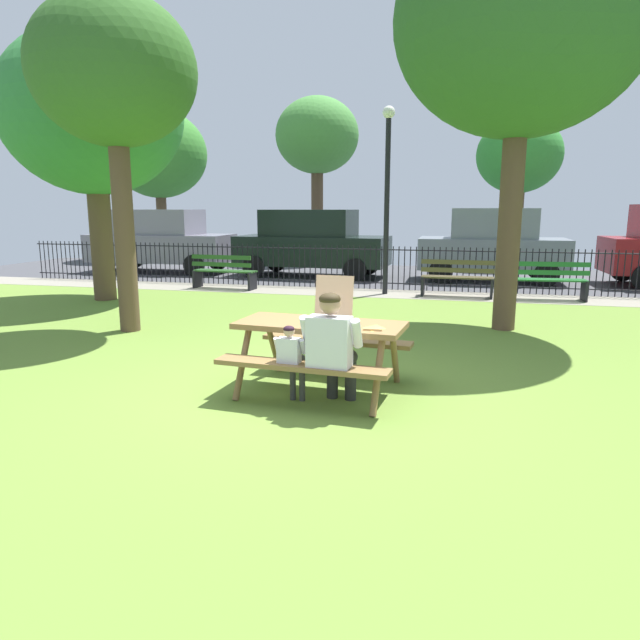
# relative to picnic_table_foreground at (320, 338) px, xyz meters

# --- Properties ---
(ground) EXTENTS (28.00, 12.12, 0.02)m
(ground) POSITION_rel_picnic_table_foreground_xyz_m (-0.21, 2.09, -0.61)
(ground) COLOR olive
(cobblestone_walkway) EXTENTS (28.00, 1.40, 0.01)m
(cobblestone_walkway) POSITION_rel_picnic_table_foreground_xyz_m (-0.21, 7.45, -0.60)
(cobblestone_walkway) COLOR gray
(street_asphalt) EXTENTS (28.00, 6.13, 0.01)m
(street_asphalt) POSITION_rel_picnic_table_foreground_xyz_m (-0.21, 11.21, -0.60)
(street_asphalt) COLOR #424247
(picnic_table_foreground) EXTENTS (1.93, 1.64, 0.79)m
(picnic_table_foreground) POSITION_rel_picnic_table_foreground_xyz_m (0.00, 0.00, 0.00)
(picnic_table_foreground) COLOR olive
(picnic_table_foreground) RESTS_ON ground
(pizza_box_open) EXTENTS (0.47, 0.52, 0.48)m
(pizza_box_open) POSITION_rel_picnic_table_foreground_xyz_m (0.09, 0.09, 0.29)
(pizza_box_open) COLOR tan
(pizza_box_open) RESTS_ON picnic_table_foreground
(pizza_slice_on_table) EXTENTS (0.19, 0.27, 0.02)m
(pizza_slice_on_table) POSITION_rel_picnic_table_foreground_xyz_m (0.61, -0.18, 0.18)
(pizza_slice_on_table) COLOR #E1BF4D
(pizza_slice_on_table) RESTS_ON picnic_table_foreground
(adult_at_table) EXTENTS (0.63, 0.62, 1.19)m
(adult_at_table) POSITION_rel_picnic_table_foreground_xyz_m (0.25, -0.53, 0.06)
(adult_at_table) COLOR #272727
(adult_at_table) RESTS_ON ground
(child_at_table) EXTENTS (0.34, 0.33, 0.84)m
(child_at_table) POSITION_rel_picnic_table_foreground_xyz_m (-0.17, -0.52, -0.09)
(child_at_table) COLOR #343434
(child_at_table) RESTS_ON ground
(iron_fence_streetside) EXTENTS (20.18, 0.03, 1.07)m
(iron_fence_streetside) POSITION_rel_picnic_table_foreground_xyz_m (-0.21, 8.15, -0.05)
(iron_fence_streetside) COLOR black
(iron_fence_streetside) RESTS_ON ground
(park_bench_left) EXTENTS (1.63, 0.58, 0.85)m
(park_bench_left) POSITION_rel_picnic_table_foreground_xyz_m (-4.24, 7.31, -0.18)
(park_bench_left) COLOR #2A5725
(park_bench_left) RESTS_ON ground
(park_bench_center) EXTENTS (1.61, 0.51, 0.85)m
(park_bench_center) POSITION_rel_picnic_table_foreground_xyz_m (1.41, 7.31, -0.18)
(park_bench_center) COLOR brown
(park_bench_center) RESTS_ON ground
(park_bench_right) EXTENTS (1.62, 0.57, 0.85)m
(park_bench_right) POSITION_rel_picnic_table_foreground_xyz_m (3.34, 7.31, -0.18)
(park_bench_right) COLOR #226A2C
(park_bench_right) RESTS_ON ground
(lamp_post_walkway) EXTENTS (0.28, 0.28, 4.21)m
(lamp_post_walkway) POSITION_rel_picnic_table_foreground_xyz_m (-0.23, 7.40, 1.96)
(lamp_post_walkway) COLOR black
(lamp_post_walkway) RESTS_ON ground
(tree_near_table) EXTENTS (2.51, 2.51, 5.16)m
(tree_near_table) POSITION_rel_picnic_table_foreground_xyz_m (-3.79, 2.34, 3.38)
(tree_near_table) COLOR brown
(tree_near_table) RESTS_ON ground
(tree_midground_left) EXTENTS (3.75, 3.75, 5.63)m
(tree_midground_left) POSITION_rel_picnic_table_foreground_xyz_m (-6.13, 5.13, 3.31)
(tree_midground_left) COLOR brown
(tree_midground_left) RESTS_ON ground
(tree_midground_right) EXTENTS (3.90, 3.90, 6.55)m
(tree_midground_right) POSITION_rel_picnic_table_foreground_xyz_m (2.20, 3.92, 4.18)
(tree_midground_right) COLOR brown
(tree_midground_right) RESTS_ON ground
(parked_car_far_left) EXTENTS (4.44, 1.99, 1.94)m
(parked_car_far_left) POSITION_rel_picnic_table_foreground_xyz_m (-7.70, 10.43, 0.41)
(parked_car_far_left) COLOR slate
(parked_car_far_left) RESTS_ON ground
(parked_car_left) EXTENTS (4.49, 2.11, 1.94)m
(parked_car_left) POSITION_rel_picnic_table_foreground_xyz_m (-2.79, 10.44, 0.41)
(parked_car_left) COLOR black
(parked_car_left) RESTS_ON ground
(parked_car_center) EXTENTS (3.90, 1.84, 1.98)m
(parked_car_center) POSITION_rel_picnic_table_foreground_xyz_m (2.30, 10.43, 0.41)
(parked_car_center) COLOR slate
(parked_car_center) RESTS_ON ground
(far_tree_left) EXTENTS (3.72, 3.72, 5.72)m
(far_tree_left) POSITION_rel_picnic_table_foreground_xyz_m (-10.09, 14.96, 3.42)
(far_tree_left) COLOR brown
(far_tree_left) RESTS_ON ground
(far_tree_midleft) EXTENTS (3.01, 3.01, 5.91)m
(far_tree_midleft) POSITION_rel_picnic_table_foreground_xyz_m (-3.74, 14.96, 3.89)
(far_tree_midleft) COLOR brown
(far_tree_midleft) RESTS_ON ground
(far_tree_center) EXTENTS (2.81, 2.81, 5.01)m
(far_tree_center) POSITION_rel_picnic_table_foreground_xyz_m (3.24, 14.96, 3.06)
(far_tree_center) COLOR brown
(far_tree_center) RESTS_ON ground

